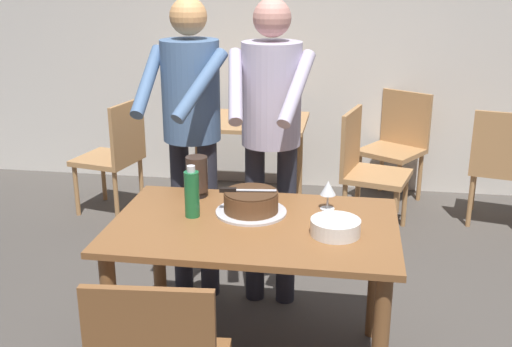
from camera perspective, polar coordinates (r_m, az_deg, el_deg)
back_wall at (r=5.38m, az=4.58°, el=12.88°), size 10.00×0.12×2.70m
main_dining_table at (r=2.90m, az=-0.18°, el=-6.90°), size 1.31×0.84×0.75m
cake_on_platter at (r=2.95m, az=-0.46°, el=-2.73°), size 0.34×0.34×0.11m
cake_knife at (r=2.93m, az=-1.86°, el=-1.53°), size 0.27×0.06×0.02m
plate_stack at (r=2.74m, az=7.32°, el=-4.92°), size 0.22×0.22×0.07m
wine_glass_near at (r=3.00m, az=6.65°, el=-1.43°), size 0.08×0.08×0.14m
water_bottle at (r=2.90m, az=-5.93°, el=-1.82°), size 0.07×0.07×0.25m
hurricane_lamp at (r=3.16m, az=-5.45°, el=-0.25°), size 0.11×0.11×0.21m
person_cutting_cake at (r=3.34m, az=1.39°, el=4.77°), size 0.47×0.56×1.72m
person_standing_beside at (r=3.46m, az=-6.01°, el=5.13°), size 0.47×0.58×1.72m
background_table at (r=4.89m, az=-1.27°, el=3.15°), size 1.00×0.70×0.74m
background_chair_0 at (r=4.92m, az=21.66°, el=0.89°), size 0.53×0.53×0.90m
background_chair_1 at (r=4.96m, az=-12.84°, el=1.88°), size 0.52×0.52×0.90m
background_chair_2 at (r=4.56m, az=10.17°, el=0.61°), size 0.54×0.54×0.90m
background_chair_3 at (r=5.25m, az=12.80°, el=2.79°), size 0.61×0.61×0.90m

